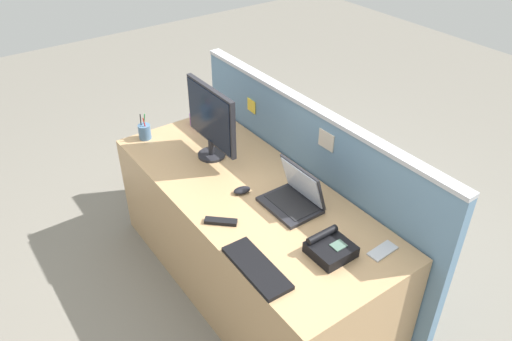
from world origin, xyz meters
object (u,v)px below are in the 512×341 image
object	(u,v)px
desktop_monitor	(211,119)
cell_phone_silver_slab	(383,251)
keyboard_main	(257,268)
coffee_mug	(196,119)
tv_remote	(221,221)
laptop	(295,195)
computer_mouse_right_hand	(242,190)
desk_phone	(330,248)
pen_cup	(145,132)

from	to	relation	value
desktop_monitor	cell_phone_silver_slab	size ratio (longest dim) A/B	3.14
keyboard_main	coffee_mug	xyz separation A→B (m)	(-1.36, 0.46, 0.03)
desktop_monitor	tv_remote	bearing A→B (deg)	-27.87
cell_phone_silver_slab	keyboard_main	bearing A→B (deg)	-117.39
laptop	keyboard_main	distance (m)	0.53
cell_phone_silver_slab	tv_remote	world-z (taller)	tv_remote
desktop_monitor	computer_mouse_right_hand	world-z (taller)	desktop_monitor
computer_mouse_right_hand	cell_phone_silver_slab	distance (m)	0.84
cell_phone_silver_slab	coffee_mug	bearing A→B (deg)	-179.10
desktop_monitor	laptop	world-z (taller)	desktop_monitor
desk_phone	cell_phone_silver_slab	world-z (taller)	desk_phone
laptop	keyboard_main	size ratio (longest dim) A/B	0.79
desktop_monitor	pen_cup	size ratio (longest dim) A/B	2.84
laptop	pen_cup	xyz separation A→B (m)	(-1.12, -0.36, -0.01)
laptop	tv_remote	world-z (taller)	laptop
desktop_monitor	computer_mouse_right_hand	distance (m)	0.50
tv_remote	pen_cup	bearing A→B (deg)	-139.92
desktop_monitor	cell_phone_silver_slab	world-z (taller)	desktop_monitor
computer_mouse_right_hand	cell_phone_silver_slab	xyz separation A→B (m)	(0.79, 0.29, -0.01)
computer_mouse_right_hand	desktop_monitor	bearing A→B (deg)	-178.99
keyboard_main	computer_mouse_right_hand	distance (m)	0.60
keyboard_main	coffee_mug	bearing A→B (deg)	162.84
laptop	keyboard_main	world-z (taller)	laptop
keyboard_main	pen_cup	size ratio (longest dim) A/B	2.29
laptop	desk_phone	distance (m)	0.41
keyboard_main	pen_cup	bearing A→B (deg)	177.51
computer_mouse_right_hand	cell_phone_silver_slab	world-z (taller)	computer_mouse_right_hand
keyboard_main	cell_phone_silver_slab	xyz separation A→B (m)	(0.26, 0.57, -0.01)
computer_mouse_right_hand	tv_remote	size ratio (longest dim) A/B	0.59
desktop_monitor	pen_cup	distance (m)	0.55
desk_phone	keyboard_main	world-z (taller)	desk_phone
keyboard_main	pen_cup	xyz separation A→B (m)	(-1.40, 0.10, 0.04)
pen_cup	tv_remote	distance (m)	1.02
desktop_monitor	desk_phone	size ratio (longest dim) A/B	2.50
laptop	tv_remote	size ratio (longest dim) A/B	1.82
desktop_monitor	pen_cup	xyz separation A→B (m)	(-0.44, -0.25, -0.21)
desk_phone	computer_mouse_right_hand	size ratio (longest dim) A/B	1.96
laptop	keyboard_main	xyz separation A→B (m)	(0.28, -0.45, -0.05)
keyboard_main	laptop	bearing A→B (deg)	122.78
desk_phone	tv_remote	size ratio (longest dim) A/B	1.15
laptop	pen_cup	bearing A→B (deg)	-162.44
laptop	pen_cup	world-z (taller)	laptop
cell_phone_silver_slab	tv_remote	bearing A→B (deg)	-143.45
pen_cup	coffee_mug	bearing A→B (deg)	84.27
desktop_monitor	pen_cup	world-z (taller)	desktop_monitor
desktop_monitor	coffee_mug	world-z (taller)	desktop_monitor
desk_phone	keyboard_main	distance (m)	0.37
pen_cup	tv_remote	size ratio (longest dim) A/B	1.01
pen_cup	coffee_mug	world-z (taller)	pen_cup
computer_mouse_right_hand	desk_phone	bearing A→B (deg)	16.32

